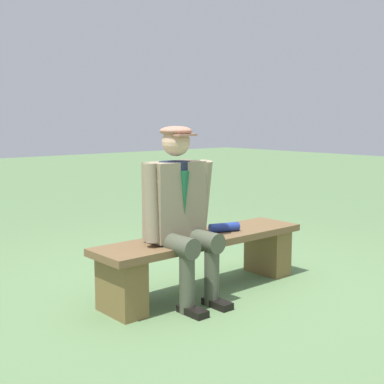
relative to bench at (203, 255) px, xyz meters
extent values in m
plane|color=#5D804F|center=(0.00, 0.00, -0.29)|extent=(30.00, 30.00, 0.00)
cube|color=brown|center=(0.00, 0.00, 0.13)|extent=(1.84, 0.45, 0.05)
cube|color=brown|center=(-0.76, 0.00, -0.10)|extent=(0.20, 0.38, 0.39)
cube|color=brown|center=(0.76, 0.00, -0.10)|extent=(0.20, 0.38, 0.39)
cube|color=gray|center=(0.28, 0.00, 0.46)|extent=(0.43, 0.22, 0.57)
cylinder|color=#1E2338|center=(0.28, 0.00, 0.71)|extent=(0.24, 0.24, 0.06)
cone|color=#195938|center=(0.28, 0.12, 0.53)|extent=(0.07, 0.07, 0.32)
sphere|color=#DBAD8C|center=(0.28, 0.02, 0.89)|extent=(0.21, 0.21, 0.21)
ellipsoid|color=#A3705B|center=(0.28, 0.02, 0.97)|extent=(0.24, 0.24, 0.07)
cube|color=#A3705B|center=(0.28, 0.11, 0.94)|extent=(0.17, 0.09, 0.02)
cylinder|color=#494E3C|center=(0.17, 0.14, 0.17)|extent=(0.15, 0.41, 0.15)
cylinder|color=#494E3C|center=(0.17, 0.28, -0.06)|extent=(0.11, 0.11, 0.46)
cube|color=black|center=(0.17, 0.34, -0.27)|extent=(0.10, 0.24, 0.05)
cylinder|color=gray|center=(0.04, 0.04, 0.47)|extent=(0.12, 0.19, 0.56)
cylinder|color=#494E3C|center=(0.40, 0.14, 0.17)|extent=(0.15, 0.41, 0.15)
cylinder|color=#494E3C|center=(0.40, 0.28, -0.06)|extent=(0.11, 0.11, 0.46)
cube|color=black|center=(0.40, 0.34, -0.27)|extent=(0.10, 0.24, 0.05)
cylinder|color=gray|center=(0.53, 0.04, 0.47)|extent=(0.11, 0.14, 0.56)
cylinder|color=navy|center=(-0.21, 0.02, 0.19)|extent=(0.26, 0.15, 0.07)
camera|label=1|loc=(2.72, 3.02, 1.06)|focal=49.97mm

